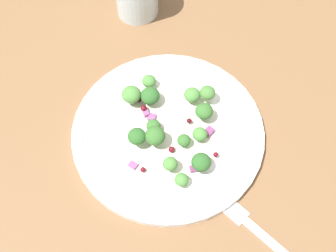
# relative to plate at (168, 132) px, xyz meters

# --- Properties ---
(ground_plane) EXTENTS (1.80, 1.80, 0.02)m
(ground_plane) POSITION_rel_plate_xyz_m (0.03, 0.01, -0.02)
(ground_plane) COLOR brown
(plate) EXTENTS (0.29, 0.29, 0.02)m
(plate) POSITION_rel_plate_xyz_m (0.00, 0.00, 0.00)
(plate) COLOR white
(plate) RESTS_ON ground_plane
(dressing_pool) EXTENTS (0.17, 0.17, 0.00)m
(dressing_pool) POSITION_rel_plate_xyz_m (0.00, -0.00, 0.00)
(dressing_pool) COLOR white
(dressing_pool) RESTS_ON plate
(broccoli_floret_0) EXTENTS (0.02, 0.02, 0.02)m
(broccoli_floret_0) POSITION_rel_plate_xyz_m (0.09, -0.00, 0.02)
(broccoli_floret_0) COLOR #8EB77A
(broccoli_floret_0) RESTS_ON plate
(broccoli_floret_1) EXTENTS (0.03, 0.03, 0.03)m
(broccoli_floret_1) POSITION_rel_plate_xyz_m (-0.07, -0.02, 0.02)
(broccoli_floret_1) COLOR #8EB77A
(broccoli_floret_1) RESTS_ON plate
(broccoli_floret_2) EXTENTS (0.02, 0.02, 0.02)m
(broccoli_floret_2) POSITION_rel_plate_xyz_m (-0.03, -0.01, 0.02)
(broccoli_floret_2) COLOR #8EB77A
(broccoli_floret_2) RESTS_ON plate
(broccoli_floret_3) EXTENTS (0.03, 0.03, 0.03)m
(broccoli_floret_3) POSITION_rel_plate_xyz_m (0.00, -0.06, 0.03)
(broccoli_floret_3) COLOR #8EB77A
(broccoli_floret_3) RESTS_ON plate
(broccoli_floret_4) EXTENTS (0.03, 0.03, 0.03)m
(broccoli_floret_4) POSITION_rel_plate_xyz_m (-0.00, 0.05, 0.03)
(broccoli_floret_4) COLOR #9EC684
(broccoli_floret_4) RESTS_ON plate
(broccoli_floret_5) EXTENTS (0.02, 0.02, 0.03)m
(broccoli_floret_5) POSITION_rel_plate_xyz_m (0.04, -0.05, 0.02)
(broccoli_floret_5) COLOR #8EB77A
(broccoli_floret_5) RESTS_ON plate
(broccoli_floret_6) EXTENTS (0.02, 0.02, 0.02)m
(broccoli_floret_6) POSITION_rel_plate_xyz_m (0.02, -0.07, 0.03)
(broccoli_floret_6) COLOR #ADD18E
(broccoli_floret_6) RESTS_ON plate
(broccoli_floret_7) EXTENTS (0.02, 0.02, 0.02)m
(broccoli_floret_7) POSITION_rel_plate_xyz_m (-0.06, 0.02, 0.02)
(broccoli_floret_7) COLOR #8EB77A
(broccoli_floret_7) RESTS_ON plate
(broccoli_floret_8) EXTENTS (0.02, 0.02, 0.02)m
(broccoli_floret_8) POSITION_rel_plate_xyz_m (0.01, 0.02, 0.02)
(broccoli_floret_8) COLOR #9EC684
(broccoli_floret_8) RESTS_ON plate
(broccoli_floret_9) EXTENTS (0.03, 0.03, 0.03)m
(broccoli_floret_9) POSITION_rel_plate_xyz_m (0.06, 0.01, 0.02)
(broccoli_floret_9) COLOR #8EB77A
(broccoli_floret_9) RESTS_ON plate
(broccoli_floret_10) EXTENTS (0.02, 0.02, 0.02)m
(broccoli_floret_10) POSITION_rel_plate_xyz_m (-0.03, -0.04, 0.02)
(broccoli_floret_10) COLOR #9EC684
(broccoli_floret_10) RESTS_ON plate
(broccoli_floret_11) EXTENTS (0.02, 0.02, 0.02)m
(broccoli_floret_11) POSITION_rel_plate_xyz_m (-0.08, 0.01, 0.02)
(broccoli_floret_11) COLOR #9EC684
(broccoli_floret_11) RESTS_ON plate
(broccoli_floret_12) EXTENTS (0.03, 0.03, 0.03)m
(broccoli_floret_12) POSITION_rel_plate_xyz_m (-0.01, 0.02, 0.03)
(broccoli_floret_12) COLOR #9EC684
(broccoli_floret_12) RESTS_ON plate
(broccoli_floret_13) EXTENTS (0.03, 0.03, 0.03)m
(broccoli_floret_13) POSITION_rel_plate_xyz_m (0.07, 0.03, 0.03)
(broccoli_floret_13) COLOR #8EB77A
(broccoli_floret_13) RESTS_ON plate
(cranberry_0) EXTENTS (0.01, 0.01, 0.01)m
(cranberry_0) POSITION_rel_plate_xyz_m (-0.00, -0.03, 0.01)
(cranberry_0) COLOR #4C0A14
(cranberry_0) RESTS_ON plate
(cranberry_1) EXTENTS (0.01, 0.01, 0.01)m
(cranberry_1) POSITION_rel_plate_xyz_m (-0.03, 0.01, 0.01)
(cranberry_1) COLOR maroon
(cranberry_1) RESTS_ON plate
(cranberry_2) EXTENTS (0.01, 0.01, 0.01)m
(cranberry_2) POSITION_rel_plate_xyz_m (-0.05, 0.06, 0.01)
(cranberry_2) COLOR maroon
(cranberry_2) RESTS_ON plate
(cranberry_3) EXTENTS (0.01, 0.01, 0.01)m
(cranberry_3) POSITION_rel_plate_xyz_m (-0.06, -0.05, 0.01)
(cranberry_3) COLOR maroon
(cranberry_3) RESTS_ON plate
(cranberry_4) EXTENTS (0.01, 0.01, 0.01)m
(cranberry_4) POSITION_rel_plate_xyz_m (0.01, 0.05, 0.01)
(cranberry_4) COLOR #4C0A14
(cranberry_4) RESTS_ON plate
(cranberry_5) EXTENTS (0.01, 0.01, 0.01)m
(cranberry_5) POSITION_rel_plate_xyz_m (0.07, 0.02, 0.01)
(cranberry_5) COLOR #4C0A14
(cranberry_5) RESTS_ON plate
(cranberry_6) EXTENTS (0.01, 0.01, 0.01)m
(cranberry_6) POSITION_rel_plate_xyz_m (0.04, 0.02, 0.01)
(cranberry_6) COLOR maroon
(cranberry_6) RESTS_ON plate
(onion_bit_0) EXTENTS (0.01, 0.01, 0.00)m
(onion_bit_0) POSITION_rel_plate_xyz_m (0.04, 0.02, 0.01)
(onion_bit_0) COLOR #934C84
(onion_bit_0) RESTS_ON plate
(onion_bit_1) EXTENTS (0.01, 0.01, 0.00)m
(onion_bit_1) POSITION_rel_plate_xyz_m (-0.07, -0.01, 0.01)
(onion_bit_1) COLOR #843D75
(onion_bit_1) RESTS_ON plate
(onion_bit_2) EXTENTS (0.02, 0.02, 0.01)m
(onion_bit_2) POSITION_rel_plate_xyz_m (-0.04, 0.07, 0.01)
(onion_bit_2) COLOR #934C84
(onion_bit_2) RESTS_ON plate
(onion_bit_3) EXTENTS (0.02, 0.02, 0.00)m
(onion_bit_3) POSITION_rel_plate_xyz_m (0.02, 0.02, 0.01)
(onion_bit_3) COLOR #934C84
(onion_bit_3) RESTS_ON plate
(onion_bit_4) EXTENTS (0.02, 0.02, 0.01)m
(onion_bit_4) POSITION_rel_plate_xyz_m (-0.03, -0.05, 0.01)
(onion_bit_4) COLOR #843D75
(onion_bit_4) RESTS_ON plate
(fork) EXTENTS (0.18, 0.10, 0.01)m
(fork) POSITION_rel_plate_xyz_m (-0.20, -0.07, -0.01)
(fork) COLOR silver
(fork) RESTS_ON ground_plane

